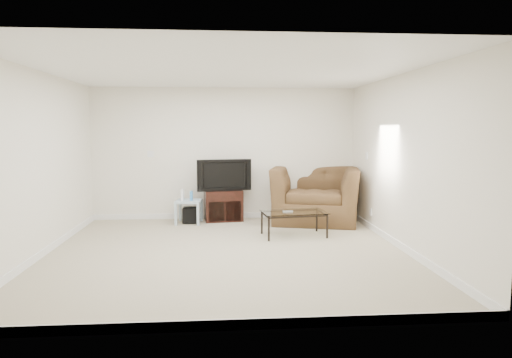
{
  "coord_description": "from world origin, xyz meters",
  "views": [
    {
      "loc": [
        -0.07,
        -6.25,
        1.72
      ],
      "look_at": [
        0.5,
        1.2,
        0.9
      ],
      "focal_mm": 32.0,
      "sensor_mm": 36.0,
      "label": 1
    }
  ],
  "objects": [
    {
      "name": "game_console",
      "position": [
        -0.78,
        2.04,
        0.53
      ],
      "size": [
        0.05,
        0.14,
        0.2
      ],
      "primitive_type": "cube",
      "rotation": [
        0.0,
        0.0,
        -0.05
      ],
      "color": "white",
      "rests_on": "side_table"
    },
    {
      "name": "floor",
      "position": [
        0.0,
        0.0,
        0.0
      ],
      "size": [
        5.0,
        5.0,
        0.0
      ],
      "primitive_type": "plane",
      "color": "tan",
      "rests_on": "ground"
    },
    {
      "name": "wall_back",
      "position": [
        0.0,
        2.5,
        1.25
      ],
      "size": [
        5.0,
        0.02,
        2.5
      ],
      "primitive_type": "cube",
      "color": "silver",
      "rests_on": "ground"
    },
    {
      "name": "plate_right_switch",
      "position": [
        2.49,
        1.6,
        1.25
      ],
      "size": [
        0.02,
        0.09,
        0.13
      ],
      "primitive_type": "cube",
      "color": "white",
      "rests_on": "wall_right"
    },
    {
      "name": "wall_right",
      "position": [
        2.5,
        0.0,
        1.25
      ],
      "size": [
        0.02,
        5.0,
        2.5
      ],
      "primitive_type": "cube",
      "color": "silver",
      "rests_on": "ground"
    },
    {
      "name": "plate_right_outlet",
      "position": [
        2.49,
        1.3,
        0.3
      ],
      "size": [
        0.02,
        0.08,
        0.12
      ],
      "primitive_type": "cube",
      "color": "white",
      "rests_on": "wall_right"
    },
    {
      "name": "side_table",
      "position": [
        -0.67,
        2.05,
        0.21
      ],
      "size": [
        0.49,
        0.49,
        0.43
      ],
      "primitive_type": null,
      "rotation": [
        0.0,
        0.0,
        -0.11
      ],
      "color": "silver",
      "rests_on": "floor"
    },
    {
      "name": "dvd_player",
      "position": [
        -0.03,
        2.24,
        0.48
      ],
      "size": [
        0.41,
        0.31,
        0.05
      ],
      "primitive_type": "cube",
      "rotation": [
        0.0,
        0.0,
        0.12
      ],
      "color": "black",
      "rests_on": "tv_stand"
    },
    {
      "name": "coffee_table",
      "position": [
        1.09,
        0.9,
        0.2
      ],
      "size": [
        1.08,
        0.7,
        0.4
      ],
      "primitive_type": null,
      "rotation": [
        0.0,
        0.0,
        0.12
      ],
      "color": "black",
      "rests_on": "floor"
    },
    {
      "name": "subwoofer",
      "position": [
        -0.64,
        2.06,
        0.15
      ],
      "size": [
        0.28,
        0.28,
        0.27
      ],
      "primitive_type": "cube",
      "rotation": [
        0.0,
        0.0,
        -0.04
      ],
      "color": "black",
      "rests_on": "floor"
    },
    {
      "name": "tv_stand",
      "position": [
        -0.04,
        2.28,
        0.29
      ],
      "size": [
        0.75,
        0.56,
        0.58
      ],
      "primitive_type": null,
      "rotation": [
        0.0,
        0.0,
        0.12
      ],
      "color": "black",
      "rests_on": "floor"
    },
    {
      "name": "television",
      "position": [
        -0.03,
        2.25,
        0.87
      ],
      "size": [
        0.96,
        0.35,
        0.59
      ],
      "primitive_type": "imported",
      "rotation": [
        0.0,
        0.0,
        0.18
      ],
      "color": "black",
      "rests_on": "tv_stand"
    },
    {
      "name": "ceiling",
      "position": [
        0.0,
        0.0,
        2.5
      ],
      "size": [
        5.0,
        5.0,
        0.0
      ],
      "primitive_type": "plane",
      "color": "white",
      "rests_on": "ground"
    },
    {
      "name": "wall_left",
      "position": [
        -2.5,
        0.0,
        1.25
      ],
      "size": [
        0.02,
        5.0,
        2.5
      ],
      "primitive_type": "cube",
      "color": "silver",
      "rests_on": "ground"
    },
    {
      "name": "recliner",
      "position": [
        1.67,
        2.05,
        0.68
      ],
      "size": [
        1.76,
        1.37,
        1.36
      ],
      "primitive_type": "imported",
      "rotation": [
        0.0,
        0.0,
        -0.25
      ],
      "color": "#4F331E",
      "rests_on": "floor"
    },
    {
      "name": "game_case",
      "position": [
        -0.62,
        2.03,
        0.51
      ],
      "size": [
        0.05,
        0.13,
        0.17
      ],
      "primitive_type": "cube",
      "rotation": [
        0.0,
        0.0,
        -0.02
      ],
      "color": "#337FCC",
      "rests_on": "side_table"
    },
    {
      "name": "remote",
      "position": [
        0.99,
        0.9,
        0.41
      ],
      "size": [
        0.16,
        0.05,
        0.02
      ],
      "primitive_type": "cube",
      "rotation": [
        0.0,
        0.0,
        0.04
      ],
      "color": "#B2B2B7",
      "rests_on": "coffee_table"
    },
    {
      "name": "plate_back",
      "position": [
        -1.4,
        2.49,
        1.25
      ],
      "size": [
        0.12,
        0.02,
        0.12
      ],
      "primitive_type": "cube",
      "color": "white",
      "rests_on": "wall_back"
    }
  ]
}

